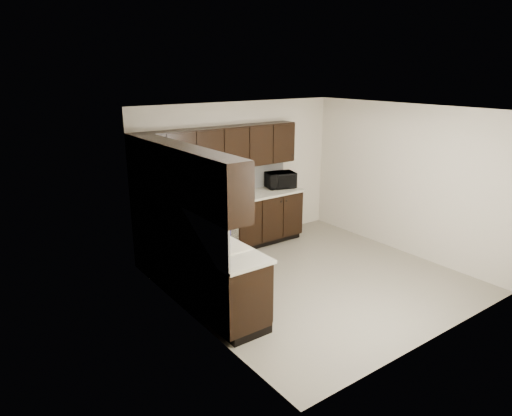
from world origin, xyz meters
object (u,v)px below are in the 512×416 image
at_px(microwave, 280,180).
at_px(storage_bin, 207,233).
at_px(sink, 216,249).
at_px(blue_pitcher, 221,232).
at_px(toaster_oven, 153,206).

relative_size(microwave, storage_bin, 1.18).
bearing_deg(microwave, sink, -128.56).
distance_m(sink, blue_pitcher, 0.22).
distance_m(toaster_oven, storage_bin, 1.50).
bearing_deg(toaster_oven, sink, -106.94).
distance_m(microwave, storage_bin, 2.87).
relative_size(sink, blue_pitcher, 2.95).
bearing_deg(sink, blue_pitcher, 10.77).
bearing_deg(sink, toaster_oven, 92.28).
bearing_deg(toaster_oven, storage_bin, -106.30).
height_order(sink, storage_bin, sink).
bearing_deg(storage_bin, toaster_oven, 92.92).
xyz_separation_m(microwave, blue_pitcher, (-2.34, -1.74, -0.00)).
height_order(microwave, toaster_oven, microwave).
bearing_deg(blue_pitcher, storage_bin, 111.32).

